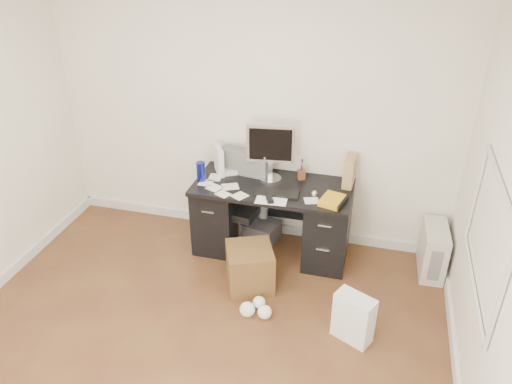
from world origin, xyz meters
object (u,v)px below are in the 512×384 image
lcd_monitor (271,153)px  office_chair (238,202)px  wicker_basket (250,267)px  keyboard (277,193)px  pc_tower (433,250)px  desk (272,217)px

lcd_monitor → office_chair: 0.62m
lcd_monitor → wicker_basket: (-0.02, -0.69, -0.83)m
keyboard → pc_tower: keyboard is taller
pc_tower → lcd_monitor: bearing=175.8°
lcd_monitor → wicker_basket: lcd_monitor is taller
office_chair → wicker_basket: bearing=-55.9°
office_chair → wicker_basket: (0.28, -0.60, -0.30)m
lcd_monitor → office_chair: lcd_monitor is taller
office_chair → lcd_monitor: bearing=26.3°
office_chair → wicker_basket: size_ratio=2.48×
keyboard → wicker_basket: bearing=-109.6°
office_chair → pc_tower: office_chair is taller
lcd_monitor → wicker_basket: bearing=-99.0°
desk → lcd_monitor: (-0.05, 0.11, 0.64)m
keyboard → office_chair: size_ratio=0.41×
desk → keyboard: keyboard is taller
keyboard → office_chair: office_chair is taller
lcd_monitor → office_chair: (-0.30, -0.09, -0.54)m
lcd_monitor → pc_tower: lcd_monitor is taller
keyboard → desk: bearing=113.5°
desk → keyboard: 0.40m
office_chair → pc_tower: 1.91m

